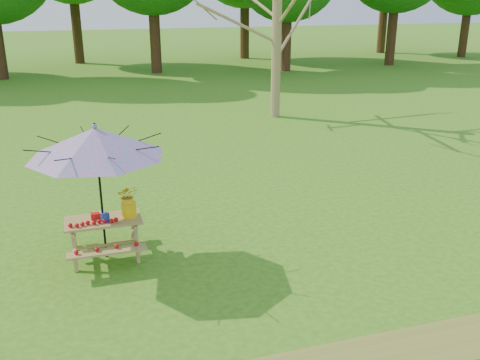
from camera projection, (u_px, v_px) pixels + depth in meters
name	position (u px, v px, depth m)	size (l,w,h in m)	color
ground	(126.00, 284.00, 7.97)	(120.00, 120.00, 0.00)	#327316
picnic_table	(105.00, 239.00, 8.69)	(1.20, 1.32, 0.67)	#9D8347
patio_umbrella	(96.00, 142.00, 8.16)	(2.50, 2.50, 2.25)	black
produce_bins	(100.00, 216.00, 8.56)	(0.29, 0.37, 0.13)	red
tomatoes_row	(94.00, 223.00, 8.37)	(0.77, 0.13, 0.07)	red
flower_bucket	(128.00, 200.00, 8.59)	(0.34, 0.30, 0.54)	yellow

